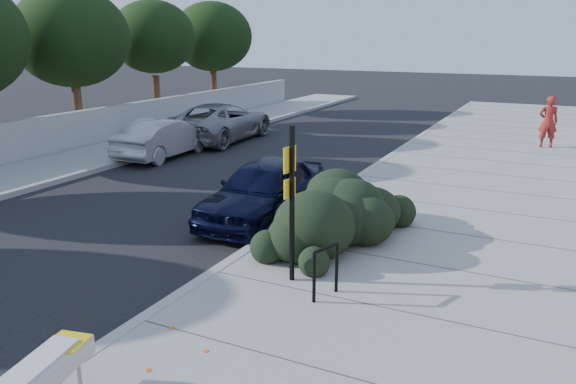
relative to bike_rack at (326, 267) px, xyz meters
name	(u,v)px	position (x,y,z in m)	size (l,w,h in m)	color
ground	(214,279)	(-2.22, 0.05, -0.68)	(120.00, 120.00, 0.00)	black
sidewalk_near	(559,237)	(3.38, 5.05, -0.60)	(11.20, 50.00, 0.15)	gray
sidewalk_far	(56,167)	(-11.72, 5.05, -0.60)	(3.00, 50.00, 0.15)	gray
curb_near	(321,203)	(-2.22, 5.05, -0.59)	(0.22, 50.00, 0.17)	#9E9E99
curb_far	(90,171)	(-10.22, 5.05, -0.59)	(0.22, 50.00, 0.17)	#9E9E99
far_wall	(18,143)	(-13.42, 5.05, 0.07)	(0.30, 40.00, 1.50)	#9E9E99
tree_far_d	(71,37)	(-14.72, 9.05, 3.51)	(4.60, 4.60, 6.16)	#332114
tree_far_e	(153,37)	(-14.72, 14.05, 3.51)	(4.00, 4.00, 5.90)	#332114
tree_far_f	(212,37)	(-14.72, 19.05, 3.51)	(4.40, 4.40, 6.07)	#332114
bike_rack	(326,267)	(0.00, 0.00, 0.00)	(0.24, 0.57, 0.87)	black
sign_post	(291,195)	(-0.79, 0.36, 1.01)	(0.13, 0.31, 2.72)	black
hedge	(341,208)	(-0.72, 2.55, 0.19)	(1.90, 3.81, 1.43)	black
sedan_navy	(264,190)	(-3.02, 3.46, 0.06)	(1.74, 4.31, 1.47)	black
wagon_silver	(164,138)	(-9.72, 8.20, 0.03)	(1.49, 4.26, 1.40)	#9E9EA2
suv_silver	(221,122)	(-9.72, 11.97, 0.11)	(2.59, 5.62, 1.56)	gray
pedestrian	(548,122)	(2.66, 15.50, 0.45)	(0.71, 0.47, 1.95)	maroon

